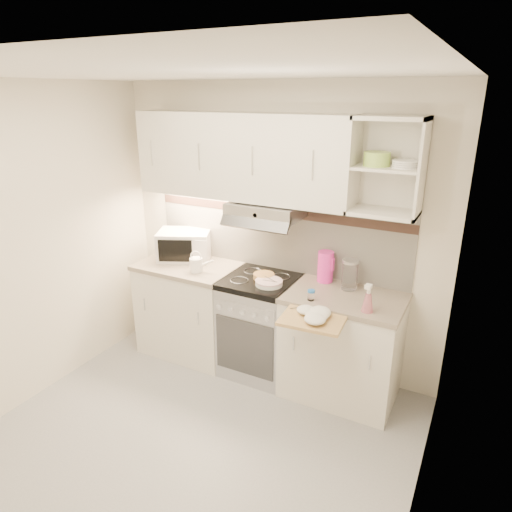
{
  "coord_description": "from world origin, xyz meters",
  "views": [
    {
      "loc": [
        1.64,
        -2.11,
        2.4
      ],
      "look_at": [
        0.04,
        0.95,
        1.16
      ],
      "focal_mm": 32.0,
      "sensor_mm": 36.0,
      "label": 1
    }
  ],
  "objects_px": {
    "pink_pitcher": "(326,267)",
    "spray_bottle": "(368,300)",
    "glass_jar": "(350,274)",
    "microwave": "(184,245)",
    "watering_can": "(197,264)",
    "cutting_board": "(314,318)",
    "plate_stack": "(269,283)",
    "electric_range": "(260,325)"
  },
  "relations": [
    {
      "from": "pink_pitcher",
      "to": "spray_bottle",
      "type": "bearing_deg",
      "value": -31.1
    },
    {
      "from": "glass_jar",
      "to": "spray_bottle",
      "type": "relative_size",
      "value": 1.08
    },
    {
      "from": "microwave",
      "to": "pink_pitcher",
      "type": "xyz_separation_m",
      "value": [
        1.38,
        0.08,
        -0.0
      ]
    },
    {
      "from": "watering_can",
      "to": "pink_pitcher",
      "type": "height_order",
      "value": "pink_pitcher"
    },
    {
      "from": "spray_bottle",
      "to": "cutting_board",
      "type": "bearing_deg",
      "value": -143.26
    },
    {
      "from": "microwave",
      "to": "glass_jar",
      "type": "relative_size",
      "value": 2.33
    },
    {
      "from": "plate_stack",
      "to": "spray_bottle",
      "type": "relative_size",
      "value": 0.98
    },
    {
      "from": "microwave",
      "to": "pink_pitcher",
      "type": "distance_m",
      "value": 1.38
    },
    {
      "from": "glass_jar",
      "to": "cutting_board",
      "type": "relative_size",
      "value": 0.56
    },
    {
      "from": "spray_bottle",
      "to": "pink_pitcher",
      "type": "bearing_deg",
      "value": 141.74
    },
    {
      "from": "plate_stack",
      "to": "pink_pitcher",
      "type": "xyz_separation_m",
      "value": [
        0.38,
        0.29,
        0.11
      ]
    },
    {
      "from": "spray_bottle",
      "to": "cutting_board",
      "type": "height_order",
      "value": "spray_bottle"
    },
    {
      "from": "glass_jar",
      "to": "cutting_board",
      "type": "distance_m",
      "value": 0.58
    },
    {
      "from": "electric_range",
      "to": "microwave",
      "type": "relative_size",
      "value": 1.54
    },
    {
      "from": "microwave",
      "to": "plate_stack",
      "type": "relative_size",
      "value": 2.57
    },
    {
      "from": "electric_range",
      "to": "cutting_board",
      "type": "xyz_separation_m",
      "value": [
        0.65,
        -0.42,
        0.42
      ]
    },
    {
      "from": "electric_range",
      "to": "microwave",
      "type": "xyz_separation_m",
      "value": [
        -0.87,
        0.12,
        0.58
      ]
    },
    {
      "from": "plate_stack",
      "to": "cutting_board",
      "type": "xyz_separation_m",
      "value": [
        0.52,
        -0.32,
        -0.05
      ]
    },
    {
      "from": "watering_can",
      "to": "cutting_board",
      "type": "distance_m",
      "value": 1.26
    },
    {
      "from": "watering_can",
      "to": "plate_stack",
      "type": "relative_size",
      "value": 0.98
    },
    {
      "from": "plate_stack",
      "to": "glass_jar",
      "type": "xyz_separation_m",
      "value": [
        0.61,
        0.23,
        0.1
      ]
    },
    {
      "from": "electric_range",
      "to": "pink_pitcher",
      "type": "relative_size",
      "value": 3.43
    },
    {
      "from": "glass_jar",
      "to": "spray_bottle",
      "type": "bearing_deg",
      "value": -54.37
    },
    {
      "from": "watering_can",
      "to": "plate_stack",
      "type": "bearing_deg",
      "value": -15.51
    },
    {
      "from": "electric_range",
      "to": "glass_jar",
      "type": "relative_size",
      "value": 3.59
    },
    {
      "from": "microwave",
      "to": "plate_stack",
      "type": "distance_m",
      "value": 1.03
    },
    {
      "from": "pink_pitcher",
      "to": "cutting_board",
      "type": "bearing_deg",
      "value": -68.15
    },
    {
      "from": "microwave",
      "to": "pink_pitcher",
      "type": "bearing_deg",
      "value": -21.46
    },
    {
      "from": "pink_pitcher",
      "to": "cutting_board",
      "type": "distance_m",
      "value": 0.65
    },
    {
      "from": "spray_bottle",
      "to": "cutting_board",
      "type": "xyz_separation_m",
      "value": [
        -0.32,
        -0.22,
        -0.12
      ]
    },
    {
      "from": "cutting_board",
      "to": "plate_stack",
      "type": "bearing_deg",
      "value": 143.71
    },
    {
      "from": "plate_stack",
      "to": "spray_bottle",
      "type": "distance_m",
      "value": 0.85
    },
    {
      "from": "pink_pitcher",
      "to": "glass_jar",
      "type": "xyz_separation_m",
      "value": [
        0.23,
        -0.06,
        -0.01
      ]
    },
    {
      "from": "glass_jar",
      "to": "electric_range",
      "type": "bearing_deg",
      "value": -169.44
    },
    {
      "from": "electric_range",
      "to": "watering_can",
      "type": "height_order",
      "value": "watering_can"
    },
    {
      "from": "pink_pitcher",
      "to": "spray_bottle",
      "type": "relative_size",
      "value": 1.13
    },
    {
      "from": "microwave",
      "to": "watering_can",
      "type": "relative_size",
      "value": 2.62
    },
    {
      "from": "watering_can",
      "to": "cutting_board",
      "type": "bearing_deg",
      "value": -31.18
    },
    {
      "from": "electric_range",
      "to": "cutting_board",
      "type": "height_order",
      "value": "electric_range"
    },
    {
      "from": "microwave",
      "to": "watering_can",
      "type": "height_order",
      "value": "microwave"
    },
    {
      "from": "plate_stack",
      "to": "cutting_board",
      "type": "height_order",
      "value": "plate_stack"
    },
    {
      "from": "glass_jar",
      "to": "watering_can",
      "type": "bearing_deg",
      "value": -169.2
    }
  ]
}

